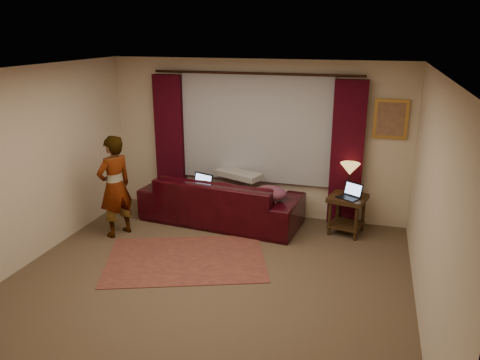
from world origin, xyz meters
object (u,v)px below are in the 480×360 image
Objects in this scene: laptop_sofa at (198,184)px; person at (115,187)px; end_table at (347,215)px; laptop_table at (349,191)px; sofa at (221,191)px; tiffany_lamp at (349,178)px.

person is (-1.01, -0.83, 0.13)m from laptop_sofa.
person is at bearing -163.10° from end_table.
person is at bearing -132.19° from laptop_table.
end_table is 3.57m from person.
person is (-3.39, -1.03, 0.48)m from end_table.
end_table is (2.01, 0.09, -0.22)m from sofa.
laptop_sofa is 2.40m from tiffany_lamp.
person is (-3.40, -0.93, 0.06)m from laptop_table.
tiffany_lamp is at bearing 126.45° from laptop_table.
tiffany_lamp is (-0.01, 0.13, 0.55)m from end_table.
laptop_sofa is 0.66× the size of end_table.
sofa is 1.68m from person.
sofa is at bearing 148.88° from person.
sofa is 1.66× the size of person.
sofa reaches higher than end_table.
end_table is at bearing -86.88° from tiffany_lamp.
tiffany_lamp is 3.57m from person.
tiffany_lamp is (2.01, 0.22, 0.33)m from sofa.
laptop_table is (0.02, -0.23, -0.13)m from tiffany_lamp.
sofa reaches higher than laptop_table.
end_table is 1.26× the size of tiffany_lamp.
laptop_table is at bearing 22.63° from laptop_sofa.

